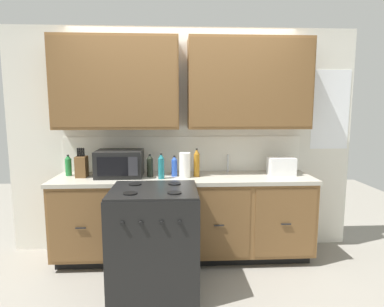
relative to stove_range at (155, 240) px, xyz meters
name	(u,v)px	position (x,y,z in m)	size (l,w,h in m)	color
ground_plane	(185,271)	(0.28, 0.33, -0.47)	(8.00, 8.00, 0.00)	gray
wall_unit	(184,106)	(0.28, 0.83, 1.18)	(3.90, 0.40, 2.51)	silver
counter_run	(184,217)	(0.28, 0.63, 0.00)	(2.73, 0.64, 0.91)	black
stove_range	(155,240)	(0.00, 0.00, 0.00)	(0.76, 0.68, 0.95)	black
microwave	(120,163)	(-0.40, 0.67, 0.58)	(0.48, 0.37, 0.28)	black
toaster	(281,166)	(1.34, 0.65, 0.54)	(0.28, 0.18, 0.19)	white
knife_block	(82,166)	(-0.79, 0.66, 0.56)	(0.11, 0.14, 0.31)	brown
sink_faucet	(228,163)	(0.78, 0.84, 0.54)	(0.02, 0.02, 0.20)	#B2B5BA
paper_towel_roll	(185,165)	(0.29, 0.59, 0.57)	(0.12, 0.12, 0.26)	white
bottle_teal	(161,166)	(0.04, 0.53, 0.57)	(0.06, 0.06, 0.26)	#1E707A
bottle_blue	(174,166)	(0.18, 0.65, 0.55)	(0.06, 0.06, 0.22)	blue
bottle_green	(68,165)	(-0.96, 0.74, 0.55)	(0.07, 0.07, 0.23)	#237A38
bottle_dark	(150,166)	(-0.08, 0.65, 0.56)	(0.07, 0.07, 0.24)	black
bottle_amber	(197,163)	(0.41, 0.62, 0.59)	(0.06, 0.06, 0.30)	#9E6619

